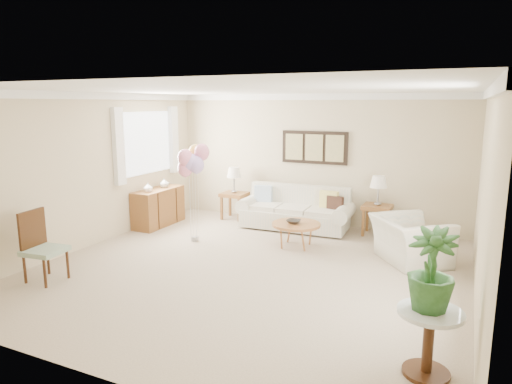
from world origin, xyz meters
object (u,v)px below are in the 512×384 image
(sofa, at_px, (296,212))
(balloon_cluster, at_px, (193,160))
(accent_chair, at_px, (41,245))
(coffee_table, at_px, (296,225))
(armchair, at_px, (410,240))

(sofa, bearing_deg, balloon_cluster, -129.89)
(accent_chair, xyz_separation_m, balloon_cluster, (0.93, 2.42, 0.94))
(sofa, xyz_separation_m, balloon_cluster, (-1.33, -1.59, 1.13))
(coffee_table, relative_size, accent_chair, 0.84)
(accent_chair, bearing_deg, coffee_table, 47.33)
(accent_chair, distance_m, balloon_cluster, 2.76)
(sofa, distance_m, armchair, 2.51)
(armchair, xyz_separation_m, balloon_cluster, (-3.59, -0.50, 1.11))
(sofa, bearing_deg, armchair, -25.64)
(coffee_table, height_order, accent_chair, accent_chair)
(armchair, relative_size, balloon_cluster, 0.61)
(coffee_table, bearing_deg, sofa, 110.31)
(sofa, distance_m, balloon_cluster, 2.36)
(coffee_table, bearing_deg, armchair, 0.98)
(balloon_cluster, bearing_deg, sofa, 50.11)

